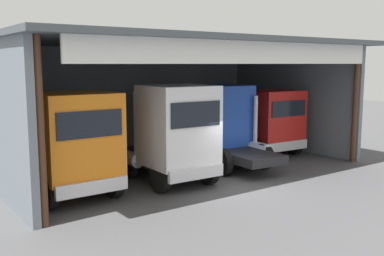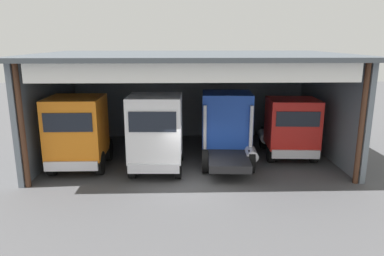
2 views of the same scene
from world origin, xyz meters
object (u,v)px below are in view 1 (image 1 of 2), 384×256
object	(u,v)px
truck_red_center_left_bay	(267,121)
oil_drum	(74,156)
truck_orange_center_bay	(73,142)
truck_white_yard_outside	(173,133)
tool_cart	(196,138)
truck_blue_right_bay	(222,124)

from	to	relation	value
truck_red_center_left_bay	oil_drum	xyz separation A→B (m)	(-8.90, 3.36, -1.27)
truck_orange_center_bay	truck_white_yard_outside	distance (m)	3.82
truck_orange_center_bay	tool_cart	size ratio (longest dim) A/B	4.43
truck_white_yard_outside	oil_drum	size ratio (longest dim) A/B	6.10
truck_orange_center_bay	tool_cart	xyz separation A→B (m)	(9.11, 5.36, -1.46)
truck_red_center_left_bay	oil_drum	bearing A→B (deg)	-17.19
oil_drum	tool_cart	bearing A→B (deg)	3.30
truck_white_yard_outside	truck_red_center_left_bay	xyz separation A→B (m)	(7.01, 2.00, -0.27)
truck_white_yard_outside	oil_drum	world-z (taller)	truck_white_yard_outside
tool_cart	truck_blue_right_bay	bearing A→B (deg)	-111.69
truck_orange_center_bay	truck_white_yard_outside	xyz separation A→B (m)	(3.80, -0.42, 0.01)
truck_red_center_left_bay	tool_cart	bearing A→B (deg)	-62.33
truck_orange_center_bay	oil_drum	bearing A→B (deg)	-111.21
truck_orange_center_bay	truck_blue_right_bay	distance (m)	7.44
truck_white_yard_outside	truck_blue_right_bay	bearing A→B (deg)	-156.83
truck_blue_right_bay	tool_cart	distance (m)	4.91
truck_blue_right_bay	truck_orange_center_bay	bearing A→B (deg)	-168.66
truck_blue_right_bay	truck_red_center_left_bay	world-z (taller)	truck_blue_right_bay
truck_blue_right_bay	oil_drum	size ratio (longest dim) A/B	5.76
oil_drum	truck_orange_center_bay	bearing A→B (deg)	-111.05
oil_drum	truck_white_yard_outside	bearing A→B (deg)	-70.56
truck_orange_center_bay	truck_white_yard_outside	size ratio (longest dim) A/B	0.84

